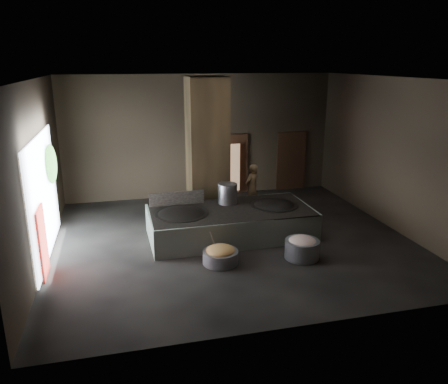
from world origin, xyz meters
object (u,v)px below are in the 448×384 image
object	(u,v)px
wok_right	(274,208)
stock_pot	(228,194)
wok_left	(181,216)
cook	(252,188)
meat_basin	(302,249)
hearth_platform	(230,223)
veg_basin	(220,257)

from	to	relation	value
wok_right	stock_pot	size ratio (longest dim) A/B	2.25
wok_left	wok_right	size ratio (longest dim) A/B	1.07
cook	meat_basin	bearing A→B (deg)	57.10
wok_right	meat_basin	distance (m)	2.01
wok_right	meat_basin	size ratio (longest dim) A/B	1.55
wok_left	hearth_platform	bearing A→B (deg)	1.97
wok_right	cook	distance (m)	1.97
cook	meat_basin	distance (m)	3.96
hearth_platform	wok_right	world-z (taller)	wok_right
wok_left	meat_basin	world-z (taller)	wok_left
cook	meat_basin	world-z (taller)	cook
veg_basin	cook	bearing A→B (deg)	61.95
stock_pot	cook	size ratio (longest dim) A/B	0.38
cook	veg_basin	size ratio (longest dim) A/B	1.80
wok_right	meat_basin	bearing A→B (deg)	-87.66
wok_left	cook	distance (m)	3.42
stock_pot	cook	xyz separation A→B (m)	(1.22, 1.47, -0.31)
veg_basin	wok_left	bearing A→B (deg)	114.52
hearth_platform	cook	world-z (taller)	cook
wok_right	stock_pot	bearing A→B (deg)	158.96
wok_left	stock_pot	distance (m)	1.66
wok_right	cook	xyz separation A→B (m)	(-0.08, 1.97, 0.07)
wok_right	veg_basin	bearing A→B (deg)	-139.72
wok_left	veg_basin	world-z (taller)	wok_left
wok_left	stock_pot	bearing A→B (deg)	21.80
wok_left	wok_right	bearing A→B (deg)	2.05
wok_right	veg_basin	size ratio (longest dim) A/B	1.52
hearth_platform	wok_left	bearing A→B (deg)	-179.29
cook	wok_right	bearing A→B (deg)	57.03
hearth_platform	meat_basin	size ratio (longest dim) A/B	5.27
cook	veg_basin	bearing A→B (deg)	26.77
meat_basin	veg_basin	bearing A→B (deg)	174.44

